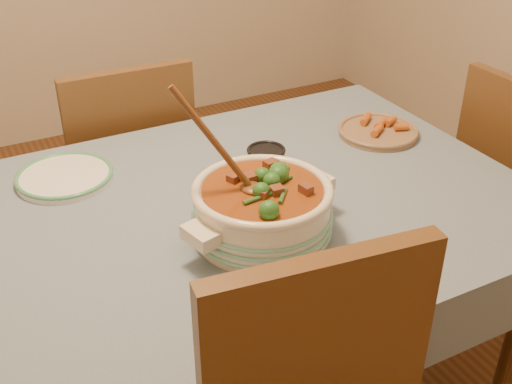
% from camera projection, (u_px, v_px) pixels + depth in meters
% --- Properties ---
extents(dining_table, '(1.68, 1.08, 0.76)m').
position_uv_depth(dining_table, '(213.00, 240.00, 1.67)').
color(dining_table, brown).
rests_on(dining_table, floor).
extents(stew_casserole, '(0.42, 0.39, 0.39)m').
position_uv_depth(stew_casserole, '(262.00, 206.00, 1.49)').
color(stew_casserole, beige).
rests_on(stew_casserole, dining_table).
extents(white_plate, '(0.34, 0.34, 0.02)m').
position_uv_depth(white_plate, '(65.00, 176.00, 1.75)').
color(white_plate, white).
rests_on(white_plate, dining_table).
extents(condiment_bowl, '(0.14, 0.14, 0.06)m').
position_uv_depth(condiment_bowl, '(266.00, 157.00, 1.81)').
color(condiment_bowl, black).
rests_on(condiment_bowl, dining_table).
extents(fried_plate, '(0.32, 0.32, 0.04)m').
position_uv_depth(fried_plate, '(378.00, 130.00, 1.99)').
color(fried_plate, '#927150').
rests_on(fried_plate, dining_table).
extents(chair_far, '(0.44, 0.44, 0.93)m').
position_uv_depth(chair_far, '(128.00, 167.00, 2.30)').
color(chair_far, brown).
rests_on(chair_far, floor).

